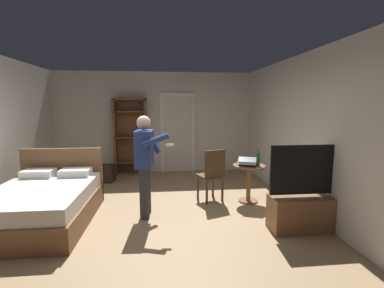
% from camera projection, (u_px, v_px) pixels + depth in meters
% --- Properties ---
extents(ground_plane, '(7.05, 7.05, 0.00)m').
position_uv_depth(ground_plane, '(151.00, 219.00, 4.40)').
color(ground_plane, '#997A56').
extents(wall_back, '(5.42, 0.12, 2.67)m').
position_uv_depth(wall_back, '(155.00, 123.00, 7.43)').
color(wall_back, beige).
rests_on(wall_back, ground_plane).
extents(wall_right, '(0.12, 6.65, 2.67)m').
position_uv_depth(wall_right, '(313.00, 134.00, 4.49)').
color(wall_right, beige).
rests_on(wall_right, ground_plane).
extents(doorway_frame, '(0.93, 0.08, 2.13)m').
position_uv_depth(doorway_frame, '(178.00, 127.00, 7.43)').
color(doorway_frame, white).
rests_on(doorway_frame, ground_plane).
extents(bed, '(1.41, 1.99, 1.02)m').
position_uv_depth(bed, '(44.00, 203.00, 4.25)').
color(bed, brown).
rests_on(bed, ground_plane).
extents(bookshelf, '(0.84, 0.32, 1.96)m').
position_uv_depth(bookshelf, '(131.00, 134.00, 7.18)').
color(bookshelf, brown).
rests_on(bookshelf, ground_plane).
extents(tv_flatscreen, '(1.21, 0.40, 1.25)m').
position_uv_depth(tv_flatscreen, '(309.00, 205.00, 3.98)').
color(tv_flatscreen, brown).
rests_on(tv_flatscreen, ground_plane).
extents(side_table, '(0.59, 0.59, 0.70)m').
position_uv_depth(side_table, '(249.00, 177.00, 5.13)').
color(side_table, brown).
rests_on(side_table, ground_plane).
extents(laptop, '(0.42, 0.42, 0.16)m').
position_uv_depth(laptop, '(247.00, 163.00, 5.05)').
color(laptop, black).
rests_on(laptop, side_table).
extents(bottle_on_table, '(0.06, 0.06, 0.30)m').
position_uv_depth(bottle_on_table, '(258.00, 159.00, 5.02)').
color(bottle_on_table, '#215226').
rests_on(bottle_on_table, side_table).
extents(wooden_chair, '(0.54, 0.54, 0.99)m').
position_uv_depth(wooden_chair, '(212.00, 173.00, 5.14)').
color(wooden_chair, '#4C331E').
rests_on(wooden_chair, ground_plane).
extents(person_blue_shirt, '(0.60, 0.64, 1.63)m').
position_uv_depth(person_blue_shirt, '(145.00, 159.00, 4.41)').
color(person_blue_shirt, '#333338').
rests_on(person_blue_shirt, ground_plane).
extents(suitcase_dark, '(0.56, 0.43, 0.40)m').
position_uv_depth(suitcase_dark, '(103.00, 173.00, 6.54)').
color(suitcase_dark, black).
rests_on(suitcase_dark, ground_plane).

